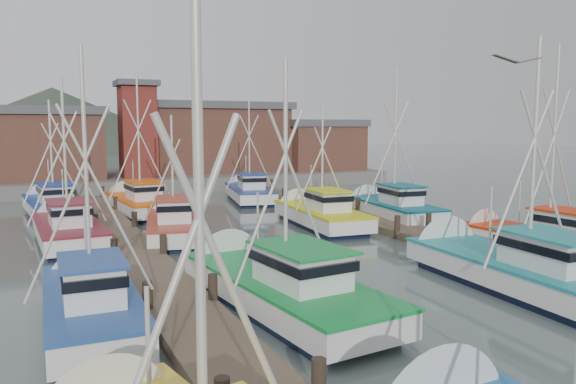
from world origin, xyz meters
name	(u,v)px	position (x,y,z in m)	size (l,w,h in m)	color
ground	(346,275)	(0.00, 0.00, 0.00)	(260.00, 260.00, 0.00)	#495754
dock_left	(144,265)	(-7.00, 4.04, 0.21)	(2.30, 46.00, 1.50)	brown
dock_right	(425,236)	(7.00, 4.04, 0.21)	(2.30, 46.00, 1.50)	brown
quay	(153,179)	(0.00, 37.00, 0.60)	(44.00, 16.00, 1.20)	slate
shed_left	(27,143)	(-11.00, 35.00, 4.34)	(12.72, 8.48, 6.20)	brown
shed_center	(211,137)	(6.00, 37.00, 4.69)	(14.84, 9.54, 6.90)	brown
shed_right	(320,144)	(17.00, 34.00, 3.84)	(8.48, 6.36, 5.20)	brown
lookout_tower	(138,128)	(-2.00, 33.00, 5.55)	(3.60, 3.60, 8.50)	maroon
distant_hills	(19,152)	(-12.76, 122.59, 0.00)	(175.00, 140.00, 42.00)	#3C473B
boat_4	(274,285)	(-4.07, -2.29, 0.68)	(3.99, 9.95, 8.62)	black
boat_5	(511,268)	(4.52, -3.88, 0.68)	(3.95, 10.39, 9.65)	black
boat_6	(90,303)	(-9.59, -1.70, 0.68)	(3.44, 8.00, 8.50)	black
boat_7	(535,241)	(9.26, -0.77, 0.69)	(3.90, 8.51, 9.87)	black
boat_8	(173,225)	(-4.34, 10.14, 0.67)	(4.16, 8.67, 6.95)	black
boat_9	(317,214)	(4.06, 10.12, 0.68)	(3.50, 9.16, 7.82)	black
boat_10	(67,229)	(-9.44, 11.23, 0.68)	(3.64, 9.14, 8.80)	black
boat_11	(388,208)	(9.27, 10.45, 0.69)	(3.94, 9.07, 9.87)	black
boat_12	(138,203)	(-4.55, 19.30, 0.69)	(4.03, 9.46, 10.11)	black
boat_13	(248,192)	(4.28, 21.93, 0.68)	(4.31, 9.16, 8.93)	black
boat_14	(52,206)	(-9.76, 20.12, 0.68)	(3.71, 9.52, 8.17)	black
gull_near	(517,61)	(0.18, -7.82, 7.37)	(1.54, 0.61, 0.24)	gray
gull_far	(308,129)	(1.39, 6.06, 5.63)	(1.54, 0.60, 0.24)	gray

